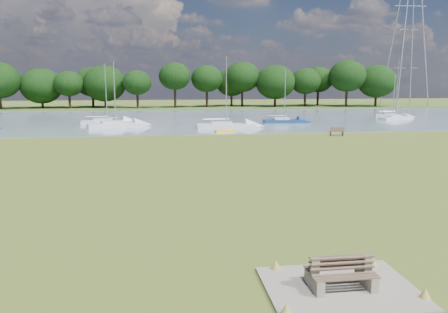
{
  "coord_description": "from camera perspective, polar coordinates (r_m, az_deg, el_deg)",
  "views": [
    {
      "loc": [
        -4.78,
        -24.92,
        5.83
      ],
      "look_at": [
        -1.68,
        -2.0,
        1.8
      ],
      "focal_mm": 35.0,
      "sensor_mm": 36.0,
      "label": 1
    }
  ],
  "objects": [
    {
      "name": "sailboat_1",
      "position": [
        70.56,
        21.42,
        4.86
      ],
      "size": [
        6.09,
        3.8,
        8.81
      ],
      "rotation": [
        0.0,
        0.0,
        0.39
      ],
      "color": "silver",
      "rests_on": "river"
    },
    {
      "name": "sailboat_6",
      "position": [
        56.29,
        -14.02,
        4.21
      ],
      "size": [
        7.18,
        4.04,
        8.09
      ],
      "rotation": [
        0.0,
        0.0,
        0.32
      ],
      "color": "silver",
      "rests_on": "river"
    },
    {
      "name": "tree_line",
      "position": [
        93.28,
        -12.87,
        9.65
      ],
      "size": [
        116.22,
        8.0,
        9.69
      ],
      "color": "black",
      "rests_on": "far_bank"
    },
    {
      "name": "sailboat_5",
      "position": [
        61.0,
        -15.08,
        4.52
      ],
      "size": [
        6.76,
        2.08,
        7.98
      ],
      "rotation": [
        0.0,
        0.0,
        0.03
      ],
      "color": "silver",
      "rests_on": "river"
    },
    {
      "name": "far_bank",
      "position": [
        97.21,
        -4.89,
        6.42
      ],
      "size": [
        220.0,
        20.0,
        0.4
      ],
      "primitive_type": "cube",
      "color": "#4C6626",
      "rests_on": "ground"
    },
    {
      "name": "ground",
      "position": [
        26.04,
        3.09,
        -3.06
      ],
      "size": [
        220.0,
        220.0,
        0.0
      ],
      "primitive_type": "plane",
      "color": "olive"
    },
    {
      "name": "sailboat_2",
      "position": [
        74.39,
        21.12,
        5.09
      ],
      "size": [
        5.25,
        3.1,
        6.89
      ],
      "rotation": [
        0.0,
        0.0,
        -0.36
      ],
      "color": "silver",
      "rests_on": "river"
    },
    {
      "name": "sailboat_0",
      "position": [
        60.99,
        7.84,
        4.77
      ],
      "size": [
        5.83,
        1.86,
        7.14
      ],
      "rotation": [
        0.0,
        0.0,
        -0.04
      ],
      "color": "navy",
      "rests_on": "river"
    },
    {
      "name": "pylon",
      "position": [
        110.81,
        23.17,
        17.72
      ],
      "size": [
        7.52,
        5.27,
        36.0
      ],
      "color": "#989DA8",
      "rests_on": "far_bank"
    },
    {
      "name": "river",
      "position": [
        67.35,
        -3.61,
        4.91
      ],
      "size": [
        220.0,
        40.0,
        0.1
      ],
      "primitive_type": "cube",
      "color": "slate",
      "rests_on": "ground"
    },
    {
      "name": "sailboat_4",
      "position": [
        54.0,
        0.22,
        4.24
      ],
      "size": [
        7.23,
        2.2,
        8.64
      ],
      "rotation": [
        0.0,
        0.0,
        -0.03
      ],
      "color": "silver",
      "rests_on": "river"
    },
    {
      "name": "riverbank_bench",
      "position": [
        48.22,
        14.55,
        3.2
      ],
      "size": [
        1.55,
        0.57,
        0.94
      ],
      "rotation": [
        0.0,
        0.0,
        -0.08
      ],
      "color": "brown",
      "rests_on": "ground"
    },
    {
      "name": "kayak",
      "position": [
        49.7,
        0.13,
        3.37
      ],
      "size": [
        2.63,
        1.59,
        0.26
      ],
      "primitive_type": "cube",
      "rotation": [
        0.0,
        0.0,
        0.41
      ],
      "color": "yellow",
      "rests_on": "river"
    },
    {
      "name": "concrete_pad",
      "position": [
        13.25,
        14.92,
        -16.33
      ],
      "size": [
        4.2,
        3.2,
        0.1
      ],
      "primitive_type": "cube",
      "color": "gray",
      "rests_on": "ground"
    },
    {
      "name": "bench_pair",
      "position": [
        13.06,
        15.01,
        -14.55
      ],
      "size": [
        1.85,
        1.09,
        0.99
      ],
      "rotation": [
        0.0,
        0.0,
        0.0
      ],
      "color": "gray",
      "rests_on": "concrete_pad"
    }
  ]
}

